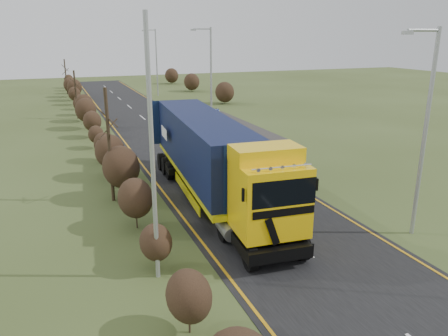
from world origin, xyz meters
TOP-DOWN VIEW (x-y plane):
  - ground at (0.00, 0.00)m, footprint 160.00×160.00m
  - road at (0.00, 10.00)m, footprint 8.00×120.00m
  - layby at (6.50, 20.00)m, footprint 6.00×18.00m
  - lane_markings at (0.00, 9.69)m, footprint 7.52×116.00m
  - hedgerow at (-6.00, 7.89)m, footprint 2.24×102.04m
  - lorry at (-1.62, 1.96)m, footprint 3.74×16.31m
  - car_red_hatchback at (4.80, 14.45)m, footprint 2.76×4.29m
  - car_blue_sedan at (6.24, 23.15)m, footprint 2.59×4.28m
  - streetlight_near at (5.29, -5.14)m, footprint 1.89×0.18m
  - streetlight_mid at (4.94, 20.09)m, footprint 1.97×0.19m
  - streetlight_far at (5.68, 44.94)m, footprint 2.00×0.19m
  - left_pole at (-6.10, -4.53)m, footprint 0.16×0.16m
  - speed_sign at (4.20, 14.02)m, footprint 0.61×0.10m
  - warning_board at (5.54, 27.26)m, footprint 0.64×0.11m

SIDE VIEW (x-z plane):
  - ground at x=0.00m, z-range 0.00..0.00m
  - road at x=0.00m, z-range 0.00..0.02m
  - layby at x=6.50m, z-range 0.00..0.02m
  - lane_markings at x=0.00m, z-range 0.03..0.03m
  - car_blue_sedan at x=6.24m, z-range 0.00..1.33m
  - car_red_hatchback at x=4.80m, z-range 0.00..1.36m
  - warning_board at x=5.54m, z-range 0.16..1.84m
  - speed_sign at x=4.20m, z-range 0.43..2.63m
  - hedgerow at x=-6.00m, z-range -1.41..4.64m
  - lorry at x=-1.62m, z-range 0.30..4.80m
  - left_pole at x=-6.10m, z-range 0.00..9.31m
  - streetlight_near at x=5.29m, z-range 0.45..9.33m
  - streetlight_mid at x=4.94m, z-range 0.48..9.73m
  - streetlight_far at x=5.68m, z-range 0.49..9.89m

